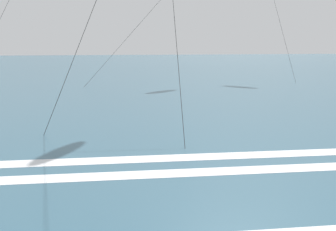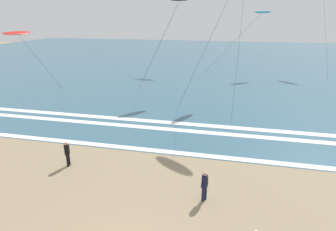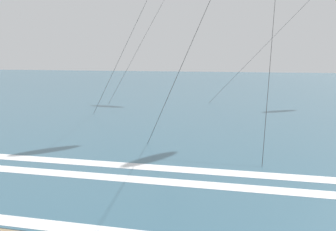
# 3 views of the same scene
# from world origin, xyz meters

# --- Properties ---
(ocean_surface) EXTENTS (140.00, 90.00, 0.01)m
(ocean_surface) POSITION_xyz_m (0.00, 54.68, 0.01)
(ocean_surface) COLOR #386075
(ocean_surface) RESTS_ON ground
(wave_foam_shoreline) EXTENTS (58.69, 0.57, 0.01)m
(wave_foam_shoreline) POSITION_xyz_m (-1.74, 10.08, 0.01)
(wave_foam_shoreline) COLOR white
(wave_foam_shoreline) RESTS_ON ocean_surface
(wave_foam_mid_break) EXTENTS (52.93, 0.70, 0.01)m
(wave_foam_mid_break) POSITION_xyz_m (0.80, 14.01, 0.01)
(wave_foam_mid_break) COLOR white
(wave_foam_mid_break) RESTS_ON ocean_surface
(wave_foam_outer_break) EXTENTS (55.72, 0.75, 0.01)m
(wave_foam_outer_break) POSITION_xyz_m (0.56, 15.50, 0.01)
(wave_foam_outer_break) COLOR white
(wave_foam_outer_break) RESTS_ON ocean_surface
(surfer_left_far) EXTENTS (0.32, 0.51, 1.60)m
(surfer_left_far) POSITION_xyz_m (-5.85, 6.95, 0.96)
(surfer_left_far) COLOR black
(surfer_left_far) RESTS_ON ground
(surfer_left_near) EXTENTS (0.37, 0.46, 1.60)m
(surfer_left_near) POSITION_xyz_m (2.62, 5.35, 0.96)
(surfer_left_near) COLOR #141938
(surfer_left_near) RESTS_ON ground
(kite_cyan_low_near) EXTENTS (9.97, 5.17, 9.41)m
(kite_cyan_low_near) POSITION_xyz_m (7.37, 39.62, 9.13)
(kite_cyan_low_near) COLOR #23A8C6
(kite_cyan_low_near) RESTS_ON ground
(kite_black_high_left) EXTENTS (5.53, 8.17, 11.30)m
(kite_black_high_left) POSITION_xyz_m (-5.35, 40.74, 11.01)
(kite_black_high_left) COLOR black
(kite_black_high_left) RESTS_ON ground
(kite_red_far_left) EXTENTS (1.74, 6.76, 7.27)m
(kite_red_far_left) POSITION_xyz_m (-18.03, 19.04, 7.03)
(kite_red_far_left) COLOR red
(kite_red_far_left) RESTS_ON ground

